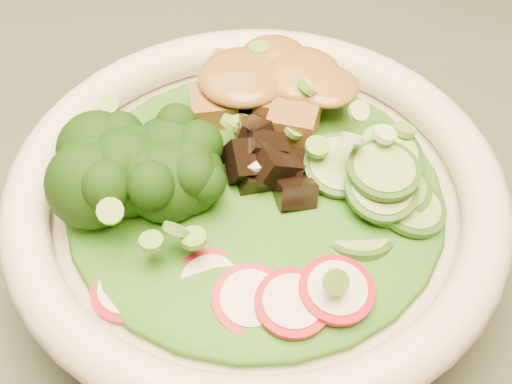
{
  "coord_description": "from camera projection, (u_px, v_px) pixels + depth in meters",
  "views": [
    {
      "loc": [
        0.26,
        -0.26,
        1.11
      ],
      "look_at": [
        0.24,
        0.01,
        0.81
      ],
      "focal_mm": 50.0,
      "sensor_mm": 36.0,
      "label": 1
    }
  ],
  "objects": [
    {
      "name": "salad_bowl",
      "position": [
        256.0,
        215.0,
        0.42
      ],
      "size": [
        0.28,
        0.28,
        0.08
      ],
      "rotation": [
        0.0,
        0.0,
        0.13
      ],
      "color": "white",
      "rests_on": "dining_table"
    },
    {
      "name": "lettuce_bed",
      "position": [
        256.0,
        191.0,
        0.4
      ],
      "size": [
        0.21,
        0.21,
        0.03
      ],
      "primitive_type": "ellipsoid",
      "color": "#286615",
      "rests_on": "salad_bowl"
    },
    {
      "name": "broccoli_florets",
      "position": [
        137.0,
        167.0,
        0.39
      ],
      "size": [
        0.09,
        0.08,
        0.05
      ],
      "primitive_type": null,
      "rotation": [
        0.0,
        0.0,
        0.13
      ],
      "color": "black",
      "rests_on": "salad_bowl"
    },
    {
      "name": "radish_slices",
      "position": [
        251.0,
        291.0,
        0.35
      ],
      "size": [
        0.12,
        0.06,
        0.02
      ],
      "primitive_type": null,
      "rotation": [
        0.0,
        0.0,
        0.13
      ],
      "color": "#AB0D21",
      "rests_on": "salad_bowl"
    },
    {
      "name": "cucumber_slices",
      "position": [
        381.0,
        185.0,
        0.39
      ],
      "size": [
        0.08,
        0.08,
        0.04
      ],
      "primitive_type": null,
      "rotation": [
        0.0,
        0.0,
        0.13
      ],
      "color": "#97C46D",
      "rests_on": "salad_bowl"
    },
    {
      "name": "mushroom_heap",
      "position": [
        258.0,
        156.0,
        0.4
      ],
      "size": [
        0.08,
        0.08,
        0.04
      ],
      "primitive_type": null,
      "rotation": [
        0.0,
        0.0,
        0.13
      ],
      "color": "black",
      "rests_on": "salad_bowl"
    },
    {
      "name": "tofu_cubes",
      "position": [
        267.0,
        96.0,
        0.43
      ],
      "size": [
        0.1,
        0.07,
        0.04
      ],
      "primitive_type": null,
      "rotation": [
        0.0,
        0.0,
        0.13
      ],
      "color": "brown",
      "rests_on": "salad_bowl"
    },
    {
      "name": "peanut_sauce",
      "position": [
        268.0,
        78.0,
        0.42
      ],
      "size": [
        0.07,
        0.06,
        0.02
      ],
      "primitive_type": "ellipsoid",
      "color": "brown",
      "rests_on": "tofu_cubes"
    },
    {
      "name": "scallion_garnish",
      "position": [
        256.0,
        160.0,
        0.38
      ],
      "size": [
        0.2,
        0.2,
        0.03
      ],
      "primitive_type": null,
      "color": "#609E37",
      "rests_on": "salad_bowl"
    }
  ]
}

